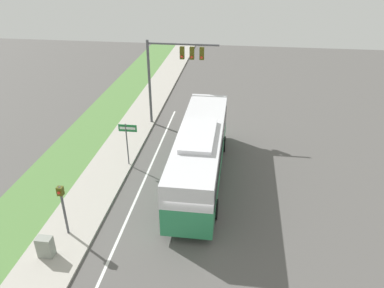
{
  "coord_description": "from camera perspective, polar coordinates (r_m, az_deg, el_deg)",
  "views": [
    {
      "loc": [
        1.82,
        -14.51,
        12.68
      ],
      "look_at": [
        -0.88,
        5.83,
        1.8
      ],
      "focal_mm": 35.0,
      "sensor_mm": 36.0,
      "label": 1
    }
  ],
  "objects": [
    {
      "name": "street_sign",
      "position": [
        23.8,
        -9.82,
        1.04
      ],
      "size": [
        1.17,
        0.08,
        2.98
      ],
      "color": "#4C4C51",
      "rests_on": "ground_plane"
    },
    {
      "name": "ground_plane",
      "position": [
        19.35,
        0.32,
        -12.99
      ],
      "size": [
        80.0,
        80.0,
        0.0
      ],
      "primitive_type": "plane",
      "color": "#565451"
    },
    {
      "name": "signal_gantry",
      "position": [
        28.48,
        -3.07,
        11.91
      ],
      "size": [
        5.37,
        0.41,
        6.65
      ],
      "color": "#4C4C51",
      "rests_on": "ground_plane"
    },
    {
      "name": "lane_divider_near",
      "position": [
        20.01,
        -10.19,
        -11.9
      ],
      "size": [
        0.14,
        30.0,
        0.01
      ],
      "color": "silver",
      "rests_on": "ground_plane"
    },
    {
      "name": "grass_verge",
      "position": [
        22.27,
        -24.82,
        -9.64
      ],
      "size": [
        3.6,
        80.0,
        0.1
      ],
      "color": "#568442",
      "rests_on": "ground_plane"
    },
    {
      "name": "utility_cabinet",
      "position": [
        18.77,
        -21.43,
        -14.37
      ],
      "size": [
        0.71,
        0.45,
        1.03
      ],
      "color": "gray",
      "rests_on": "sidewalk"
    },
    {
      "name": "bus",
      "position": [
        22.2,
        1.28,
        -0.99
      ],
      "size": [
        2.68,
        11.86,
        3.51
      ],
      "color": "#2D8956",
      "rests_on": "ground_plane"
    },
    {
      "name": "pedestrian_signal",
      "position": [
        18.9,
        -19.13,
        -8.45
      ],
      "size": [
        0.28,
        0.34,
        2.83
      ],
      "color": "#4C4C51",
      "rests_on": "ground_plane"
    },
    {
      "name": "sidewalk",
      "position": [
        20.83,
        -17.17,
        -10.83
      ],
      "size": [
        2.8,
        80.0,
        0.12
      ],
      "color": "#ADA89E",
      "rests_on": "ground_plane"
    }
  ]
}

